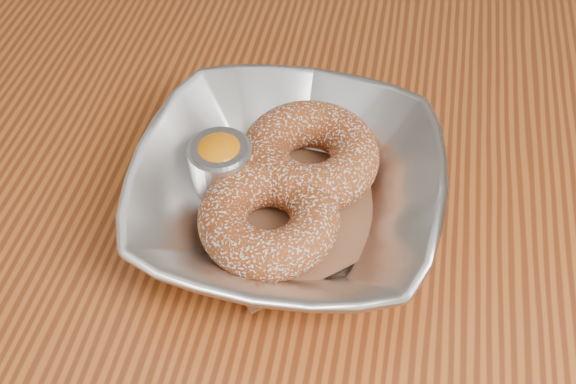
% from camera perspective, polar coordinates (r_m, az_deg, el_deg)
% --- Properties ---
extents(table, '(1.20, 0.80, 0.75)m').
position_cam_1_polar(table, '(0.66, 4.82, -5.09)').
color(table, brown).
rests_on(table, ground_plane).
extents(serving_bowl, '(0.25, 0.25, 0.06)m').
position_cam_1_polar(serving_bowl, '(0.54, 0.00, 0.01)').
color(serving_bowl, silver).
rests_on(serving_bowl, table).
extents(parchment, '(0.20, 0.20, 0.00)m').
position_cam_1_polar(parchment, '(0.56, 0.00, -1.40)').
color(parchment, brown).
rests_on(parchment, table).
extents(donut_back, '(0.15, 0.15, 0.04)m').
position_cam_1_polar(donut_back, '(0.57, 1.85, 3.12)').
color(donut_back, '#913E18').
rests_on(donut_back, parchment).
extents(donut_front, '(0.13, 0.13, 0.04)m').
position_cam_1_polar(donut_front, '(0.52, -1.62, -2.22)').
color(donut_front, '#913E18').
rests_on(donut_front, parchment).
extents(ramekin, '(0.05, 0.05, 0.05)m').
position_cam_1_polar(ramekin, '(0.55, -5.71, 2.34)').
color(ramekin, silver).
rests_on(ramekin, table).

